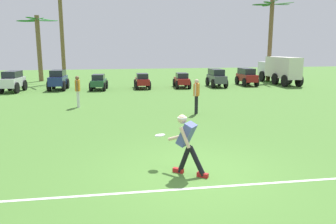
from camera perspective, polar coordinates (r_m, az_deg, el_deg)
name	(u,v)px	position (r m, az deg, el deg)	size (l,w,h in m)	color
ground_plane	(195,173)	(7.90, 4.67, -10.54)	(80.00, 80.00, 0.00)	#4A7B31
field_line_paint	(206,187)	(7.15, 6.59, -12.92)	(18.87, 0.09, 0.01)	white
frisbee_thrower	(187,141)	(7.57, 3.28, -5.12)	(0.80, 0.91, 1.41)	black
frisbee_in_flight	(160,135)	(8.10, -1.40, -4.06)	(0.35, 0.35, 0.05)	white
teammate_near_sideline	(196,93)	(14.62, 4.98, 3.30)	(0.34, 0.46, 1.56)	black
teammate_midfield	(78,89)	(16.82, -15.46, 3.96)	(0.23, 0.50, 1.56)	silver
parked_car_slot_a	(13,81)	(24.40, -25.43, 4.92)	(1.40, 2.44, 1.40)	silver
parked_car_slot_b	(58,79)	(24.42, -18.58, 5.41)	(1.30, 2.41, 1.40)	navy
parked_car_slot_c	(99,82)	(23.71, -11.97, 5.16)	(1.33, 2.29, 1.10)	#235133
parked_car_slot_d	(142,81)	(24.10, -4.53, 5.46)	(1.15, 2.23, 1.10)	maroon
parked_car_slot_e	(182,80)	(24.52, 2.41, 5.58)	(1.25, 2.27, 1.10)	maroon
parked_car_slot_f	(216,77)	(25.36, 8.42, 6.01)	(1.29, 2.46, 1.34)	#474C51
parked_car_slot_g	(247,76)	(26.80, 13.53, 6.09)	(1.29, 2.46, 1.34)	maroon
box_truck	(279,69)	(28.75, 18.82, 7.15)	(1.76, 5.97, 2.20)	silver
palm_tree_far_left	(39,43)	(31.40, -21.59, 11.05)	(3.53, 3.38, 5.69)	brown
palm_tree_left_of_centre	(61,29)	(29.85, -18.08, 13.51)	(3.47, 3.60, 7.48)	brown
palm_tree_right_of_centre	(271,34)	(31.19, 17.45, 12.84)	(3.27, 3.25, 7.09)	brown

